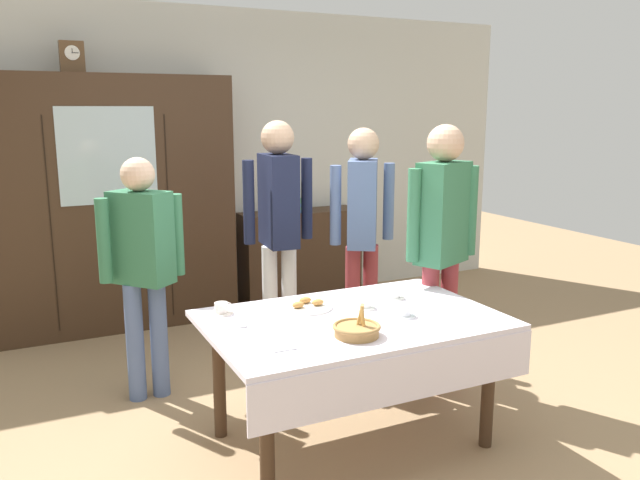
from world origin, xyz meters
name	(u,v)px	position (x,y,z in m)	size (l,w,h in m)	color
ground_plane	(335,424)	(0.00, 0.00, 0.00)	(12.00, 12.00, 0.00)	#997A56
back_wall	(203,161)	(0.00, 2.65, 1.35)	(6.40, 0.10, 2.70)	silver
dining_table	(355,337)	(0.00, -0.23, 0.62)	(1.56, 1.03, 0.72)	#3D2819
wall_cabinet	(107,205)	(-0.90, 2.35, 1.05)	(2.04, 0.46, 2.09)	#3D2819
mantel_clock	(72,57)	(-1.09, 2.35, 2.21)	(0.18, 0.11, 0.24)	brown
bookshelf_low	(300,255)	(0.85, 2.41, 0.43)	(1.16, 0.35, 0.87)	#3D2819
book_stack	(300,205)	(0.85, 2.41, 0.92)	(0.16, 0.22, 0.11)	#2D5184
tea_cup_far_right	(364,304)	(0.14, -0.09, 0.75)	(0.13, 0.13, 0.06)	white
tea_cup_center	(393,294)	(0.39, 0.00, 0.75)	(0.13, 0.13, 0.06)	white
tea_cup_back_edge	(222,309)	(-0.61, 0.16, 0.75)	(0.13, 0.13, 0.06)	white
tea_cup_mid_left	(404,312)	(0.26, -0.31, 0.75)	(0.13, 0.13, 0.06)	white
bread_basket	(357,329)	(-0.12, -0.46, 0.76)	(0.24, 0.24, 0.16)	#9E7542
pastry_plate	(307,306)	(-0.15, 0.05, 0.73)	(0.28, 0.28, 0.05)	white
spoon_near_left	(289,350)	(-0.49, -0.49, 0.72)	(0.12, 0.02, 0.01)	silver
spoon_front_edge	(240,327)	(-0.60, -0.10, 0.72)	(0.12, 0.02, 0.01)	silver
person_by_cabinet	(142,256)	(-0.90, 0.85, 0.93)	(0.52, 0.40, 1.54)	slate
person_near_right_end	(279,217)	(0.09, 1.07, 1.07)	(0.52, 0.37, 1.74)	silver
person_behind_table_left	(362,219)	(0.68, 0.90, 1.03)	(0.52, 0.41, 1.69)	#933338
person_behind_table_right	(442,231)	(0.84, 0.17, 1.06)	(0.52, 0.33, 1.73)	#933338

